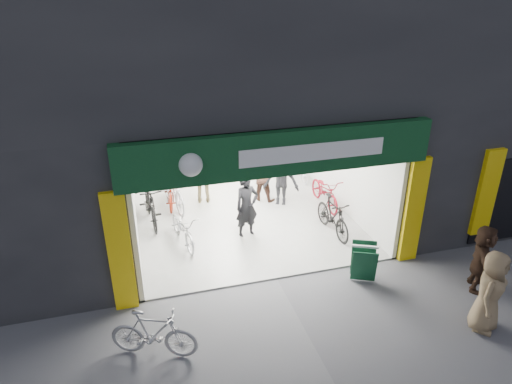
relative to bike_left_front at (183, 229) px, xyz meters
name	(u,v)px	position (x,y,z in m)	size (l,w,h in m)	color
ground	(277,279)	(1.80, -2.10, -0.44)	(60.00, 60.00, 0.00)	#56565B
building	(255,49)	(2.71, 2.89, 3.88)	(17.00, 10.27, 8.00)	#232326
bike_left_front	(183,229)	(0.00, 0.00, 0.00)	(0.58, 1.67, 0.88)	#A8A8AC
bike_left_midfront	(150,204)	(-0.70, 1.33, 0.16)	(0.56, 1.98, 1.19)	black
bike_left_midback	(172,189)	(0.00, 2.39, 0.03)	(0.62, 1.78, 0.94)	maroon
bike_left_back	(173,189)	(0.00, 2.10, 0.16)	(0.56, 2.00, 1.20)	silver
bike_right_front	(333,216)	(3.83, -0.55, 0.08)	(0.48, 1.71, 1.03)	black
bike_right_mid	(325,191)	(4.30, 1.01, 0.03)	(0.63, 1.79, 0.94)	maroon
bike_right_back	(300,166)	(4.30, 3.10, 0.03)	(0.44, 1.57, 0.94)	silver
parked_bike	(154,334)	(-1.00, -3.65, 0.04)	(0.45, 1.58, 0.95)	#A4A4A8
customer_a	(247,206)	(1.65, -0.05, 0.42)	(0.63, 0.41, 1.72)	black
customer_b	(263,175)	(2.65, 1.89, 0.38)	(0.79, 0.62, 1.63)	#382119
customer_c	(281,180)	(3.07, 1.42, 0.38)	(1.05, 0.60, 1.63)	black
customer_d	(203,177)	(0.91, 2.18, 0.40)	(0.99, 0.41, 1.68)	#927F55
pedestrian_near	(490,292)	(5.10, -4.66, 0.40)	(0.82, 0.53, 1.67)	#7C6648
pedestrian_far	(482,258)	(5.85, -3.58, 0.32)	(1.41, 0.45, 1.52)	#322117
sandwich_board	(364,261)	(3.64, -2.60, 0.02)	(0.72, 0.73, 0.83)	#0E3921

